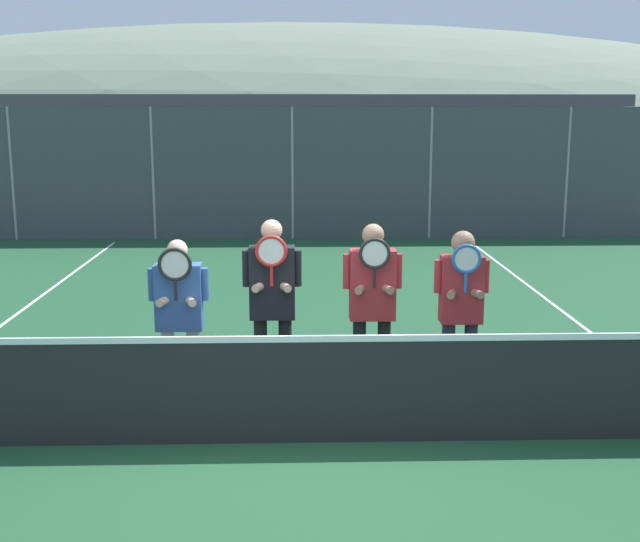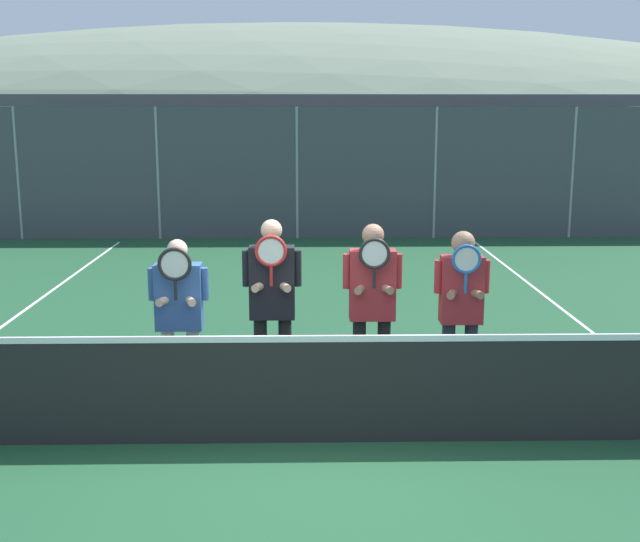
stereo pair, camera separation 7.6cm
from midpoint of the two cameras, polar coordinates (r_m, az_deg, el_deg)
The scene contains 13 objects.
ground_plane at distance 7.26m, azimuth -2.52°, elevation -12.09°, with size 120.00×120.00×0.00m, color #1E4C2D.
hill_distant at distance 70.67m, azimuth -1.85°, elevation 9.04°, with size 100.52×55.85×19.55m.
clubhouse_building at distance 27.50m, azimuth -0.45°, elevation 8.90°, with size 19.48×5.50×3.35m.
fence_back at distance 18.23m, azimuth -2.09°, elevation 6.95°, with size 18.87×0.06×2.96m.
tennis_net at distance 7.07m, azimuth -2.56°, elevation -8.33°, with size 10.65×0.09×1.08m.
court_line_right_sideline at distance 10.79m, azimuth 19.31°, elevation -4.79°, with size 0.05×16.00×0.01m, color white.
player_leftmost at distance 7.83m, azimuth -10.26°, elevation -2.78°, with size 0.58×0.34×1.69m.
player_center_left at distance 7.80m, azimuth -3.69°, elevation -1.92°, with size 0.57×0.34×1.86m.
player_center_right at distance 7.85m, azimuth 3.47°, elevation -1.98°, with size 0.58×0.34×1.82m.
player_rightmost at distance 7.97m, azimuth 9.73°, elevation -2.20°, with size 0.54×0.34×1.75m.
car_far_left at distance 22.10m, azimuth -17.73°, elevation 5.60°, with size 4.34×2.06×1.68m.
car_left_of_center at distance 21.73m, azimuth -3.96°, elevation 6.04°, with size 4.70×2.09×1.69m.
car_center at distance 22.14m, azimuth 9.50°, elevation 5.96°, with size 4.15×1.91×1.65m.
Camera 1 is at (0.07, -6.66, 2.89)m, focal length 45.00 mm.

